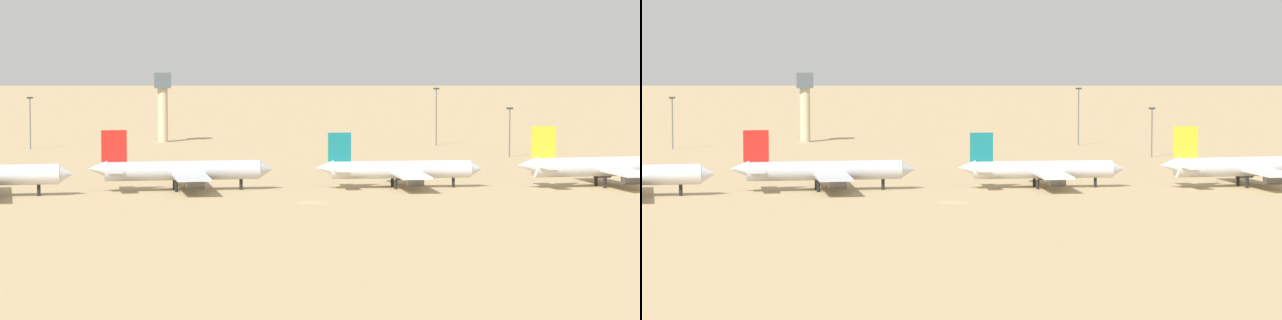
# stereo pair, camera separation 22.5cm
# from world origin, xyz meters

# --- Properties ---
(ground) EXTENTS (4000.00, 4000.00, 0.00)m
(ground) POSITION_xyz_m (0.00, 0.00, 0.00)
(ground) COLOR tan
(ridge_west) EXTENTS (446.71, 360.22, 66.39)m
(ridge_west) POSITION_xyz_m (-24.80, 957.81, 33.19)
(ridge_west) COLOR slate
(ridge_west) RESTS_ON ground
(ridge_center) EXTENTS (353.01, 274.20, 117.62)m
(ridge_center) POSITION_xyz_m (456.18, 1153.14, 58.81)
(ridge_center) COLOR #83785B
(ridge_center) RESTS_ON ground
(parked_jet_red_2) EXTENTS (40.68, 34.15, 13.45)m
(parked_jet_red_2) POSITION_xyz_m (-24.98, 27.53, 4.41)
(parked_jet_red_2) COLOR silver
(parked_jet_red_2) RESTS_ON ground
(parked_jet_teal_3) EXTENTS (37.64, 31.48, 12.47)m
(parked_jet_teal_3) POSITION_xyz_m (23.49, 27.27, 4.09)
(parked_jet_teal_3) COLOR silver
(parked_jet_teal_3) RESTS_ON ground
(parked_jet_yellow_4) EXTENTS (41.81, 35.30, 13.80)m
(parked_jet_yellow_4) POSITION_xyz_m (69.98, 24.11, 4.52)
(parked_jet_yellow_4) COLOR silver
(parked_jet_yellow_4) RESTS_ON ground
(control_tower) EXTENTS (5.20, 5.20, 21.75)m
(control_tower) POSITION_xyz_m (-23.80, 180.26, 13.12)
(control_tower) COLOR #C6B793
(control_tower) RESTS_ON ground
(light_pole_west) EXTENTS (1.80, 0.50, 13.76)m
(light_pole_west) POSITION_xyz_m (69.16, 107.98, 8.06)
(light_pole_west) COLOR #59595E
(light_pole_west) RESTS_ON ground
(light_pole_mid) EXTENTS (1.80, 0.50, 15.41)m
(light_pole_mid) POSITION_xyz_m (-63.51, 155.12, 8.91)
(light_pole_mid) COLOR #59595E
(light_pole_mid) RESTS_ON ground
(light_pole_east) EXTENTS (1.80, 0.50, 17.52)m
(light_pole_east) POSITION_xyz_m (58.29, 155.46, 9.99)
(light_pole_east) COLOR #59595E
(light_pole_east) RESTS_ON ground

